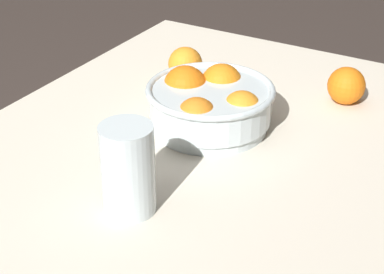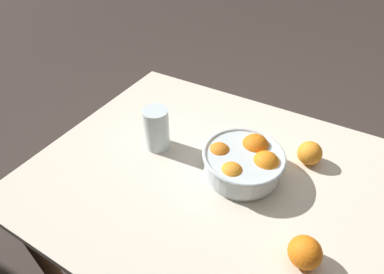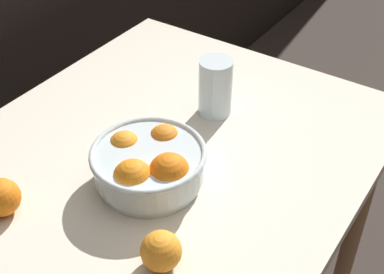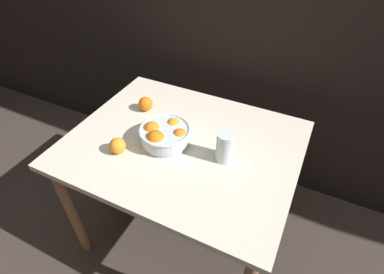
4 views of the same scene
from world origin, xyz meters
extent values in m
cube|color=beige|center=(0.00, 0.00, 0.71)|extent=(1.05, 0.84, 0.03)
cylinder|color=#936B47|center=(-0.46, -0.36, 0.35)|extent=(0.05, 0.05, 0.70)
cylinder|color=silver|center=(-0.07, -0.04, 0.74)|extent=(0.21, 0.21, 0.02)
cylinder|color=silver|center=(-0.07, -0.04, 0.78)|extent=(0.22, 0.22, 0.06)
torus|color=silver|center=(-0.07, -0.04, 0.81)|extent=(0.23, 0.23, 0.01)
sphere|color=orange|center=(0.00, -0.03, 0.78)|extent=(0.07, 0.07, 0.07)
sphere|color=orange|center=(-0.06, 0.03, 0.78)|extent=(0.07, 0.07, 0.07)
sphere|color=orange|center=(-0.13, -0.05, 0.79)|extent=(0.08, 0.08, 0.08)
sphere|color=orange|center=(-0.08, -0.10, 0.79)|extent=(0.08, 0.08, 0.08)
cylinder|color=#F4A314|center=(0.21, -0.02, 0.78)|extent=(0.07, 0.07, 0.09)
cylinder|color=silver|center=(0.21, -0.02, 0.80)|extent=(0.08, 0.08, 0.14)
sphere|color=orange|center=(-0.29, 0.14, 0.77)|extent=(0.07, 0.07, 0.07)
sphere|color=orange|center=(-0.23, -0.18, 0.77)|extent=(0.07, 0.07, 0.07)
camera|label=1|loc=(0.84, 0.45, 1.30)|focal=60.00mm
camera|label=2|loc=(-0.24, 0.55, 1.38)|focal=28.00mm
camera|label=3|loc=(-0.69, -0.55, 1.48)|focal=50.00mm
camera|label=4|loc=(0.49, -0.91, 1.64)|focal=28.00mm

